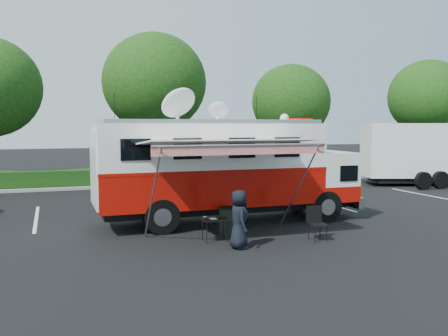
# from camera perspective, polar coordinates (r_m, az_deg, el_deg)

# --- Properties ---
(ground_plane) EXTENTS (120.00, 120.00, 0.00)m
(ground_plane) POSITION_cam_1_polar(r_m,az_deg,el_deg) (17.88, 0.53, -6.21)
(ground_plane) COLOR black
(ground_plane) RESTS_ON ground
(back_border) EXTENTS (60.00, 6.14, 8.87)m
(back_border) POSITION_cam_1_polar(r_m,az_deg,el_deg) (30.28, -5.76, 7.87)
(back_border) COLOR #9E998E
(back_border) RESTS_ON ground_plane
(stall_lines) EXTENTS (24.12, 5.50, 0.01)m
(stall_lines) POSITION_cam_1_polar(r_m,az_deg,el_deg) (20.54, -3.63, -4.74)
(stall_lines) COLOR silver
(stall_lines) RESTS_ON ground_plane
(command_truck) EXTENTS (9.38, 2.58, 4.50)m
(command_truck) POSITION_cam_1_polar(r_m,az_deg,el_deg) (17.58, 0.29, -0.05)
(command_truck) COLOR black
(command_truck) RESTS_ON ground_plane
(awning) EXTENTS (5.12, 2.64, 3.09)m
(awning) POSITION_cam_1_polar(r_m,az_deg,el_deg) (14.72, 0.70, 2.76)
(awning) COLOR white
(awning) RESTS_ON ground_plane
(person) EXTENTS (0.60, 0.85, 1.66)m
(person) POSITION_cam_1_polar(r_m,az_deg,el_deg) (14.21, 1.71, -9.16)
(person) COLOR black
(person) RESTS_ON ground_plane
(folding_table) EXTENTS (0.87, 0.67, 0.69)m
(folding_table) POSITION_cam_1_polar(r_m,az_deg,el_deg) (14.88, -1.01, -6.00)
(folding_table) COLOR black
(folding_table) RESTS_ON ground_plane
(folding_chair) EXTENTS (0.59, 0.62, 1.02)m
(folding_chair) POSITION_cam_1_polar(r_m,az_deg,el_deg) (15.34, 10.45, -5.85)
(folding_chair) COLOR black
(folding_chair) RESTS_ON ground_plane
(trash_bin) EXTENTS (0.58, 0.58, 0.87)m
(trash_bin) POSITION_cam_1_polar(r_m,az_deg,el_deg) (15.90, 0.43, -6.01)
(trash_bin) COLOR black
(trash_bin) RESTS_ON ground_plane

